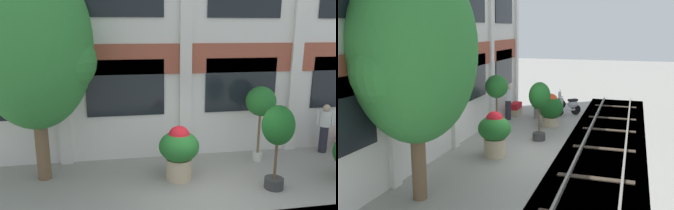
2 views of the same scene
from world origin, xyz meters
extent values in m
plane|color=gray|center=(0.00, 0.00, 0.00)|extent=(80.00, 80.00, 0.00)
cube|color=silver|center=(0.00, 3.03, 4.36)|extent=(14.53, 0.50, 8.72)
cube|color=#9E4C38|center=(0.00, 2.76, 3.10)|extent=(14.53, 0.06, 0.90)
cube|color=silver|center=(-3.63, 2.72, 4.36)|extent=(0.36, 0.16, 8.72)
cube|color=silver|center=(0.00, 2.72, 4.36)|extent=(0.36, 0.16, 8.72)
cube|color=silver|center=(3.63, 2.72, 4.36)|extent=(0.36, 0.16, 8.72)
cube|color=black|center=(-1.82, 2.75, 2.25)|extent=(2.33, 0.04, 1.70)
cube|color=black|center=(1.82, 2.75, 2.25)|extent=(2.33, 0.04, 1.70)
cylinder|color=brown|center=(-4.10, 1.73, 1.21)|extent=(0.35, 0.35, 2.42)
ellipsoid|color=#2D7A33|center=(-4.10, 1.73, 3.62)|extent=(2.94, 2.94, 4.37)
sphere|color=#2D7A33|center=(-4.84, 1.93, 3.19)|extent=(1.62, 1.62, 1.62)
sphere|color=#2D7A33|center=(-3.37, 1.53, 3.19)|extent=(1.62, 1.62, 1.62)
cylinder|color=beige|center=(2.14, 1.96, 0.13)|extent=(0.29, 0.29, 0.26)
cylinder|color=brown|center=(2.14, 1.96, 0.98)|extent=(0.07, 0.07, 1.44)
ellipsoid|color=#236B28|center=(2.14, 1.96, 1.88)|extent=(0.89, 0.89, 0.89)
cylinder|color=#333333|center=(1.76, 0.16, 0.14)|extent=(0.48, 0.48, 0.28)
cylinder|color=brown|center=(1.76, 0.16, 0.88)|extent=(0.07, 0.07, 1.20)
ellipsoid|color=#19561E|center=(1.76, 0.16, 1.67)|extent=(0.79, 0.79, 1.00)
cylinder|color=tan|center=(-0.52, 1.09, 0.30)|extent=(0.70, 0.70, 0.60)
ellipsoid|color=#236B28|center=(-0.52, 1.09, 0.94)|extent=(1.07, 1.07, 0.80)
sphere|color=red|center=(-0.52, 1.09, 1.20)|extent=(0.59, 0.59, 0.59)
cylinder|color=#282833|center=(4.57, 2.28, 0.44)|extent=(0.26, 0.26, 0.88)
cylinder|color=silver|center=(4.57, 2.28, 1.14)|extent=(0.34, 0.34, 0.51)
sphere|color=tan|center=(4.57, 2.28, 1.50)|extent=(0.22, 0.22, 0.22)
cylinder|color=silver|center=(4.37, 2.37, 1.16)|extent=(0.09, 0.09, 0.46)
cylinder|color=silver|center=(4.77, 2.18, 1.16)|extent=(0.09, 0.09, 0.46)
camera|label=1|loc=(-2.19, -6.95, 3.95)|focal=35.00mm
camera|label=2|loc=(-11.99, -3.07, 4.11)|focal=42.00mm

